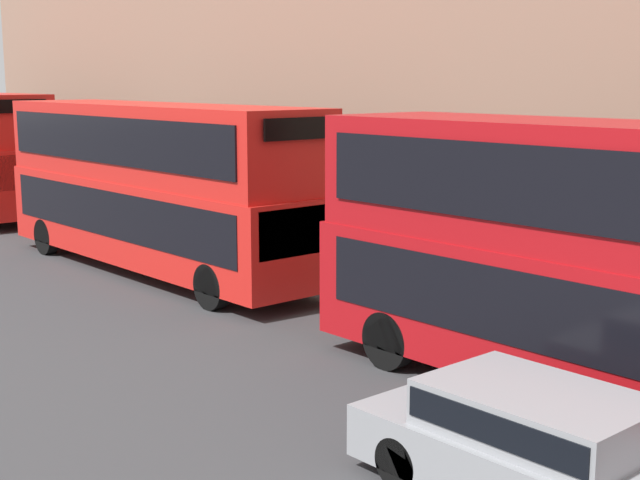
# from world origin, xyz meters

# --- Properties ---
(bus_second_in_queue) EXTENTS (2.59, 11.29, 4.23)m
(bus_second_in_queue) POSITION_xyz_m (1.60, 18.97, 2.34)
(bus_second_in_queue) COLOR red
(bus_second_in_queue) RESTS_ON ground
(car_dark_sedan) EXTENTS (1.87, 4.54, 1.39)m
(car_dark_sedan) POSITION_xyz_m (-1.80, 5.08, 0.74)
(car_dark_sedan) COLOR gray
(car_dark_sedan) RESTS_ON ground
(pedestrian) EXTENTS (0.36, 0.36, 1.61)m
(pedestrian) POSITION_xyz_m (3.88, 20.84, 0.74)
(pedestrian) COLOR maroon
(pedestrian) RESTS_ON ground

